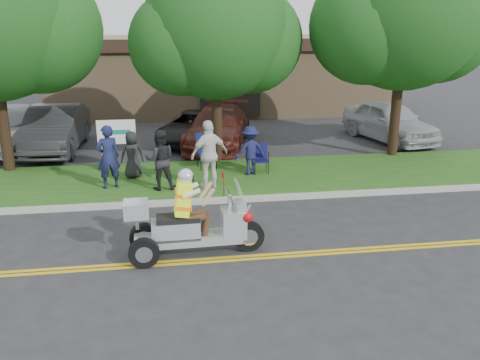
{
  "coord_description": "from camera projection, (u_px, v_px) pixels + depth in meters",
  "views": [
    {
      "loc": [
        -1.32,
        -10.24,
        4.87
      ],
      "look_at": [
        0.53,
        2.0,
        0.96
      ],
      "focal_mm": 38.0,
      "sensor_mm": 36.0,
      "label": 1
    }
  ],
  "objects": [
    {
      "name": "parked_car_left",
      "position": [
        55.0,
        129.0,
        19.53
      ],
      "size": [
        1.98,
        5.3,
        1.73
      ],
      "primitive_type": "imported",
      "rotation": [
        0.0,
        0.0,
        -0.03
      ],
      "color": "#272729",
      "rests_on": "ground"
    },
    {
      "name": "tree_right",
      "position": [
        406.0,
        15.0,
        17.43
      ],
      "size": [
        6.86,
        5.6,
        8.07
      ],
      "color": "#332114",
      "rests_on": "ground"
    },
    {
      "name": "lawn_chair_b",
      "position": [
        206.0,
        148.0,
        17.04
      ],
      "size": [
        0.7,
        0.72,
        1.16
      ],
      "rotation": [
        0.0,
        0.0,
        0.15
      ],
      "color": "black",
      "rests_on": "grass_verge"
    },
    {
      "name": "curb",
      "position": [
        216.0,
        200.0,
        14.17
      ],
      "size": [
        60.0,
        0.25,
        0.12
      ],
      "primitive_type": "cube",
      "color": "#A8A89E",
      "rests_on": "ground"
    },
    {
      "name": "centerline_near",
      "position": [
        233.0,
        260.0,
        10.76
      ],
      "size": [
        60.0,
        0.1,
        0.01
      ],
      "primitive_type": "cube",
      "color": "gold",
      "rests_on": "ground"
    },
    {
      "name": "parked_car_right",
      "position": [
        218.0,
        127.0,
        20.33
      ],
      "size": [
        3.51,
        5.76,
        1.56
      ],
      "primitive_type": "imported",
      "rotation": [
        0.0,
        0.0,
        -0.26
      ],
      "color": "#4B1811",
      "rests_on": "ground"
    },
    {
      "name": "commercial_building",
      "position": [
        221.0,
        73.0,
        28.88
      ],
      "size": [
        18.0,
        8.2,
        4.0
      ],
      "color": "#9E7F5B",
      "rests_on": "ground"
    },
    {
      "name": "spectator_chair_b",
      "position": [
        132.0,
        155.0,
        15.87
      ],
      "size": [
        0.81,
        0.62,
        1.49
      ],
      "primitive_type": "imported",
      "rotation": [
        0.0,
        0.0,
        3.36
      ],
      "color": "black",
      "rests_on": "grass_verge"
    },
    {
      "name": "spectator_chair_a",
      "position": [
        250.0,
        150.0,
        16.22
      ],
      "size": [
        1.13,
        0.81,
        1.58
      ],
      "primitive_type": "imported",
      "rotation": [
        0.0,
        0.0,
        3.38
      ],
      "color": "#181A44",
      "rests_on": "grass_verge"
    },
    {
      "name": "parked_car_far_right",
      "position": [
        389.0,
        121.0,
        21.23
      ],
      "size": [
        2.96,
        5.15,
        1.65
      ],
      "primitive_type": "imported",
      "rotation": [
        0.0,
        0.0,
        0.22
      ],
      "color": "#A7A9AE",
      "rests_on": "ground"
    },
    {
      "name": "centerline_far",
      "position": [
        232.0,
        257.0,
        10.91
      ],
      "size": [
        60.0,
        0.1,
        0.01
      ],
      "primitive_type": "cube",
      "color": "gold",
      "rests_on": "ground"
    },
    {
      "name": "tree_mid",
      "position": [
        217.0,
        34.0,
        16.87
      ],
      "size": [
        5.88,
        4.8,
        7.05
      ],
      "color": "#332114",
      "rests_on": "ground"
    },
    {
      "name": "trike_scooter",
      "position": [
        189.0,
        226.0,
        10.82
      ],
      "size": [
        2.98,
        1.0,
        1.96
      ],
      "rotation": [
        0.0,
        0.0,
        0.03
      ],
      "color": "black",
      "rests_on": "ground"
    },
    {
      "name": "spectator_adult_left",
      "position": [
        108.0,
        157.0,
        14.85
      ],
      "size": [
        0.79,
        0.62,
        1.89
      ],
      "primitive_type": "imported",
      "rotation": [
        0.0,
        0.0,
        3.42
      ],
      "color": "#181D43",
      "rests_on": "grass_verge"
    },
    {
      "name": "business_sign",
      "position": [
        117.0,
        135.0,
        16.74
      ],
      "size": [
        1.25,
        0.06,
        1.75
      ],
      "color": "silver",
      "rests_on": "ground"
    },
    {
      "name": "parked_car_mid",
      "position": [
        193.0,
        127.0,
        21.06
      ],
      "size": [
        3.59,
        4.99,
        1.26
      ],
      "primitive_type": "imported",
      "rotation": [
        0.0,
        0.0,
        -0.37
      ],
      "color": "black",
      "rests_on": "ground"
    },
    {
      "name": "lawn_chair_a",
      "position": [
        260.0,
        156.0,
        16.51
      ],
      "size": [
        0.51,
        0.53,
        0.95
      ],
      "rotation": [
        0.0,
        0.0,
        -0.02
      ],
      "color": "black",
      "rests_on": "grass_verge"
    },
    {
      "name": "spectator_adult_right",
      "position": [
        209.0,
        154.0,
        14.86
      ],
      "size": [
        1.28,
        0.93,
        2.02
      ],
      "primitive_type": "imported",
      "rotation": [
        0.0,
        0.0,
        3.55
      ],
      "color": "white",
      "rests_on": "grass_verge"
    },
    {
      "name": "spectator_adult_mid",
      "position": [
        160.0,
        160.0,
        14.74
      ],
      "size": [
        0.88,
        0.7,
        1.79
      ],
      "primitive_type": "imported",
      "rotation": [
        0.0,
        0.0,
        3.16
      ],
      "color": "black",
      "rests_on": "grass_verge"
    },
    {
      "name": "grass_verge",
      "position": [
        209.0,
        178.0,
        16.2
      ],
      "size": [
        60.0,
        4.0,
        0.1
      ],
      "primitive_type": "cube",
      "color": "#1D4F15",
      "rests_on": "ground"
    },
    {
      "name": "ground",
      "position": [
        230.0,
        249.0,
        11.31
      ],
      "size": [
        120.0,
        120.0,
        0.0
      ],
      "primitive_type": "plane",
      "color": "#28282B",
      "rests_on": "ground"
    },
    {
      "name": "parked_car_far_left",
      "position": [
        13.0,
        127.0,
        19.81
      ],
      "size": [
        2.83,
        5.44,
        1.77
      ],
      "primitive_type": "imported",
      "rotation": [
        0.0,
        0.0,
        0.15
      ],
      "color": "#9EA0A5",
      "rests_on": "ground"
    }
  ]
}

